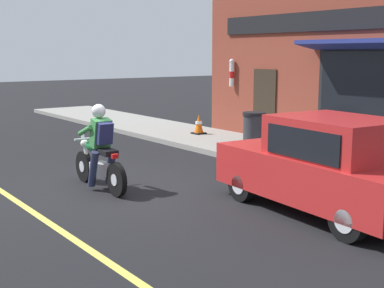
# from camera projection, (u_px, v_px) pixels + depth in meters

# --- Properties ---
(ground_plane) EXTENTS (80.00, 80.00, 0.00)m
(ground_plane) POSITION_uv_depth(u_px,v_px,m) (116.00, 189.00, 10.14)
(ground_plane) COLOR black
(sidewalk_curb) EXTENTS (2.60, 22.00, 0.14)m
(sidewalk_curb) POSITION_uv_depth(u_px,v_px,m) (215.00, 141.00, 15.32)
(sidewalk_curb) COLOR gray
(sidewalk_curb) RESTS_ON ground
(storefront_building) EXTENTS (1.25, 10.95, 4.20)m
(storefront_building) POSITION_uv_depth(u_px,v_px,m) (361.00, 72.00, 12.90)
(storefront_building) COLOR brown
(storefront_building) RESTS_ON ground
(motorcycle_with_rider) EXTENTS (0.56, 2.02, 1.62)m
(motorcycle_with_rider) POSITION_uv_depth(u_px,v_px,m) (100.00, 154.00, 10.06)
(motorcycle_with_rider) COLOR black
(motorcycle_with_rider) RESTS_ON ground
(car_hatchback) EXTENTS (1.94, 3.90, 1.57)m
(car_hatchback) POSITION_uv_depth(u_px,v_px,m) (326.00, 166.00, 8.52)
(car_hatchback) COLOR black
(car_hatchback) RESTS_ON ground
(trash_bin) EXTENTS (0.56, 0.56, 0.98)m
(trash_bin) POSITION_uv_depth(u_px,v_px,m) (254.00, 132.00, 13.18)
(trash_bin) COLOR #2D2D33
(trash_bin) RESTS_ON sidewalk_curb
(traffic_cone) EXTENTS (0.36, 0.36, 0.60)m
(traffic_cone) POSITION_uv_depth(u_px,v_px,m) (199.00, 124.00, 16.11)
(traffic_cone) COLOR black
(traffic_cone) RESTS_ON sidewalk_curb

